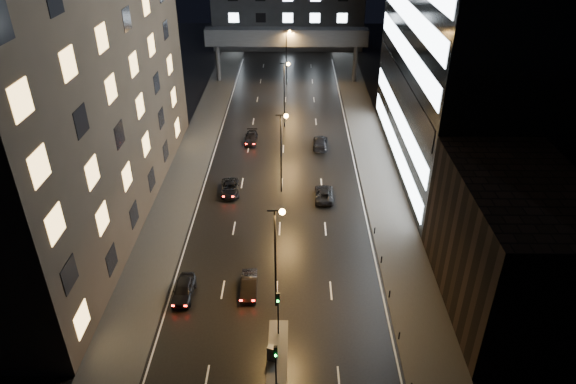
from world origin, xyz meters
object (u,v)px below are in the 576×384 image
car_away_d (251,138)px  car_toward_b (320,143)px  car_away_a (184,290)px  car_away_c (230,188)px  car_away_b (249,285)px  car_toward_a (324,194)px  utility_cabinet (272,353)px

car_away_d → car_toward_b: bearing=-8.1°
car_away_a → car_away_d: bearing=84.2°
car_away_a → car_away_c: size_ratio=0.93×
car_away_c → car_away_b: bearing=-83.8°
car_toward_a → car_toward_b: bearing=-89.3°
car_toward_a → utility_cabinet: size_ratio=3.41×
car_away_a → car_away_c: car_away_a is taller
car_away_b → car_toward_b: size_ratio=0.83×
utility_cabinet → car_away_b: bearing=125.8°
car_away_c → car_away_d: car_away_d is taller
car_away_c → car_away_a: bearing=-102.3°
car_away_d → car_toward_b: size_ratio=0.89×
car_away_b → utility_cabinet: size_ratio=3.06×
car_away_a → car_away_d: size_ratio=0.96×
car_toward_b → car_toward_a: bearing=92.9°
utility_cabinet → car_away_d: bearing=115.6°
car_away_d → car_toward_b: 10.15m
car_away_b → utility_cabinet: (2.44, -8.12, 0.14)m
car_toward_b → car_away_b: bearing=79.3°
car_away_b → car_away_d: (-2.22, 32.32, -0.03)m
car_away_c → car_toward_a: car_away_c is taller
car_away_b → car_away_a: bearing=-175.0°
car_toward_a → car_away_d: bearing=-56.6°
car_toward_a → car_toward_b: size_ratio=0.92×
car_away_a → car_away_d: car_away_a is taller
car_away_b → car_toward_b: (7.82, 30.78, 0.04)m
car_away_c → utility_cabinet: size_ratio=3.43×
car_away_a → car_toward_b: car_away_a is taller
car_toward_b → utility_cabinet: bearing=85.6°
car_away_c → utility_cabinet: utility_cabinet is taller
car_away_d → car_toward_a: 18.60m
car_away_c → car_toward_b: car_toward_b is taller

